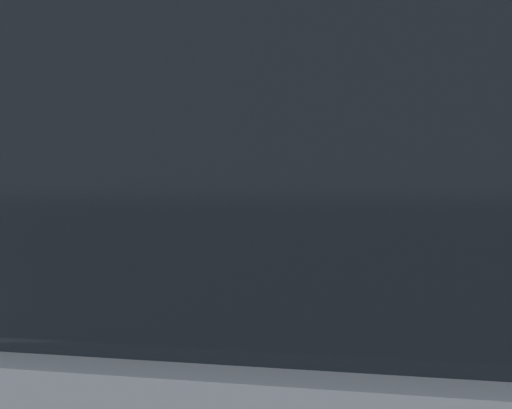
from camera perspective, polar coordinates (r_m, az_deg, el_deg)
sidewalk_curb at (r=5.02m, az=2.61°, el=-13.53°), size 36.00×3.11×0.16m
parking_meter at (r=3.62m, az=3.37°, el=-0.79°), size 0.19×0.20×1.45m
pedestrian_at_meter at (r=3.85m, az=-6.69°, el=-1.81°), size 0.63×0.50×1.74m
background_railing at (r=6.20m, az=5.48°, el=-2.19°), size 24.06×0.06×1.17m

